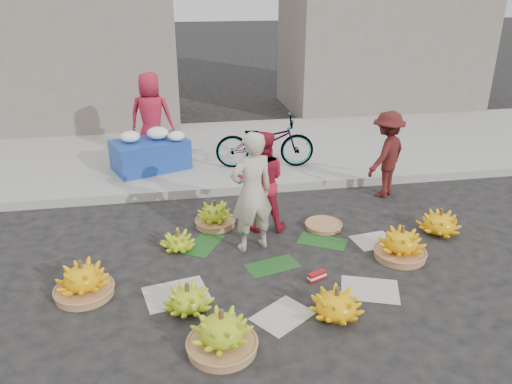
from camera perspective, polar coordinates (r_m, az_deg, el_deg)
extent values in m
plane|color=black|center=(6.47, 2.41, -7.46)|extent=(80.00, 80.00, 0.00)
cube|color=#999791|center=(8.38, -0.78, 0.53)|extent=(40.00, 0.25, 0.15)
cube|color=#999791|center=(10.33, -2.68, 4.85)|extent=(40.00, 4.00, 0.12)
cube|color=gray|center=(13.00, -23.17, 15.63)|extent=(6.00, 3.00, 4.00)
cube|color=gray|center=(14.36, 14.34, 19.27)|extent=(5.00, 3.00, 5.00)
cylinder|color=#9C6A41|center=(6.06, -19.01, -10.70)|extent=(0.64, 0.64, 0.09)
cylinder|color=#4E351F|center=(5.88, -19.43, -7.93)|extent=(0.05, 0.05, 0.12)
cylinder|color=#4E351F|center=(5.43, -7.88, -10.87)|extent=(0.05, 0.05, 0.12)
cylinder|color=#9C6A41|center=(5.03, -3.89, -17.12)|extent=(0.67, 0.67, 0.09)
cylinder|color=#4E351F|center=(4.81, -4.00, -13.87)|extent=(0.05, 0.05, 0.12)
cylinder|color=#4E351F|center=(5.33, 9.26, -11.26)|extent=(0.05, 0.05, 0.12)
cylinder|color=#9C6A41|center=(6.71, 16.10, -6.81)|extent=(0.65, 0.65, 0.09)
cylinder|color=#4E351F|center=(6.55, 16.43, -4.22)|extent=(0.05, 0.05, 0.12)
cylinder|color=#4E351F|center=(7.38, 20.43, -2.24)|extent=(0.05, 0.05, 0.12)
cylinder|color=#4E351F|center=(6.63, -8.99, -4.85)|extent=(0.05, 0.05, 0.12)
cylinder|color=#9C6A41|center=(7.26, -4.69, -3.52)|extent=(0.56, 0.56, 0.09)
cylinder|color=#4E351F|center=(7.14, -4.77, -1.39)|extent=(0.05, 0.05, 0.12)
cylinder|color=#9C6A41|center=(7.26, 7.71, -3.83)|extent=(0.63, 0.63, 0.06)
cube|color=#A91217|center=(6.04, 6.98, -9.49)|extent=(0.25, 0.16, 0.10)
imported|color=beige|center=(6.34, -0.48, -0.02)|extent=(0.67, 0.53, 1.60)
imported|color=#B81C31|center=(6.89, 0.63, 1.21)|extent=(0.78, 0.66, 1.44)
imported|color=maroon|center=(8.29, 14.68, 4.16)|extent=(1.04, 0.98, 1.41)
cube|color=#173896|center=(9.21, -11.98, 4.20)|extent=(1.48, 1.21, 0.53)
ellipsoid|color=white|center=(9.07, -14.20, 6.10)|extent=(0.34, 0.34, 0.19)
ellipsoid|color=white|center=(9.15, -11.16, 6.58)|extent=(0.38, 0.38, 0.21)
ellipsoid|color=white|center=(9.00, -9.11, 6.30)|extent=(0.30, 0.30, 0.16)
cylinder|color=slate|center=(9.24, -14.53, 3.44)|extent=(0.31, 0.31, 0.35)
imported|color=#B81C31|center=(9.61, -11.87, 8.45)|extent=(0.88, 0.66, 1.64)
imported|color=gray|center=(9.06, 1.02, 5.74)|extent=(0.80, 1.83, 0.94)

